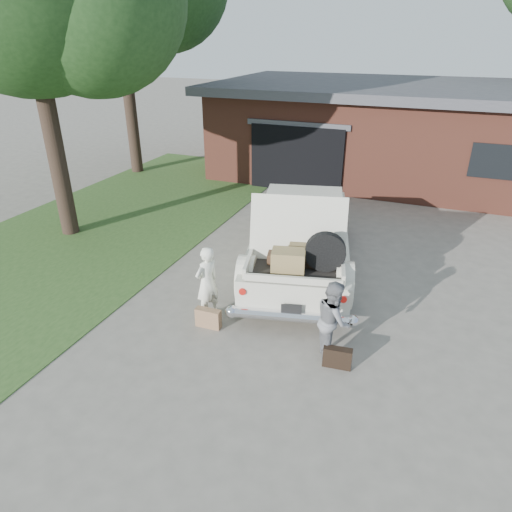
% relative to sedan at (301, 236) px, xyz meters
% --- Properties ---
extents(ground, '(90.00, 90.00, 0.00)m').
position_rel_sedan_xyz_m(ground, '(-0.35, -2.46, -0.81)').
color(ground, gray).
rests_on(ground, ground).
extents(grass_strip, '(6.00, 16.00, 0.02)m').
position_rel_sedan_xyz_m(grass_strip, '(-5.85, 0.54, -0.80)').
color(grass_strip, '#2D4C1E').
rests_on(grass_strip, ground).
extents(house, '(12.80, 7.80, 3.30)m').
position_rel_sedan_xyz_m(house, '(0.63, 9.01, 0.86)').
color(house, brown).
rests_on(house, ground).
extents(sedan, '(3.34, 5.84, 2.25)m').
position_rel_sedan_xyz_m(sedan, '(0.00, 0.00, 0.00)').
color(sedan, beige).
rests_on(sedan, ground).
extents(woman_left, '(0.51, 0.61, 1.44)m').
position_rel_sedan_xyz_m(woman_left, '(-1.07, -2.53, -0.09)').
color(woman_left, white).
rests_on(woman_left, ground).
extents(woman_right, '(0.76, 0.84, 1.41)m').
position_rel_sedan_xyz_m(woman_right, '(1.41, -2.85, -0.10)').
color(woman_right, slate).
rests_on(woman_right, ground).
extents(suitcase_left, '(0.49, 0.17, 0.37)m').
position_rel_sedan_xyz_m(suitcase_left, '(-0.89, -2.89, -0.62)').
color(suitcase_left, '#966E4C').
rests_on(suitcase_left, ground).
extents(suitcase_right, '(0.48, 0.20, 0.36)m').
position_rel_sedan_xyz_m(suitcase_right, '(1.59, -3.12, -0.63)').
color(suitcase_right, black).
rests_on(suitcase_right, ground).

